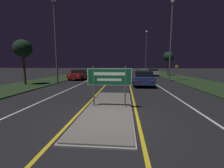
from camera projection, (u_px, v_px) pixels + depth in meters
ground_plane at (105, 120)px, 5.98m from camera, size 160.00×160.00×0.00m
median_island at (109, 107)px, 7.58m from camera, size 2.22×7.41×0.10m
verge_left at (67, 77)px, 26.55m from camera, size 5.00×100.00×0.08m
verge_right at (178, 77)px, 24.90m from camera, size 5.00×100.00×0.08m
centre_line_yellow_left at (115, 75)px, 30.78m from camera, size 0.12×70.00×0.01m
centre_line_yellow_right at (128, 75)px, 30.55m from camera, size 0.12×70.00×0.01m
lane_line_white_left at (101, 75)px, 31.03m from camera, size 0.12×70.00×0.01m
lane_line_white_right at (142, 75)px, 30.30m from camera, size 0.12×70.00×0.01m
edge_line_white_left at (87, 75)px, 31.29m from camera, size 0.10×70.00×0.01m
edge_line_white_right at (157, 75)px, 30.04m from camera, size 0.10×70.00×0.01m
highway_sign at (109, 78)px, 7.38m from camera, size 2.19×0.07×2.01m
streetlight_left_near at (55, 28)px, 15.31m from camera, size 0.54×0.54×8.93m
streetlight_right_near at (171, 34)px, 18.55m from camera, size 0.46×0.46×9.99m
streetlight_right_far at (146, 44)px, 41.04m from camera, size 0.62×0.62×11.24m
car_receding_0 at (142, 78)px, 15.60m from camera, size 2.03×4.81×1.50m
car_receding_1 at (152, 72)px, 28.87m from camera, size 1.92×4.22×1.30m
car_approaching_0 at (79, 74)px, 21.74m from camera, size 1.95×4.58×1.40m
warning_sign at (176, 69)px, 25.15m from camera, size 0.60×0.06×2.08m
roadside_palm_left at (23, 49)px, 15.38m from camera, size 1.81×1.81×4.65m
roadside_palm_right at (169, 57)px, 29.04m from camera, size 1.98×1.98×4.56m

